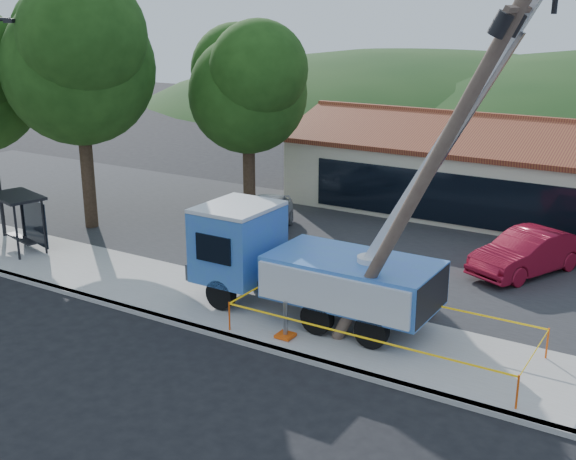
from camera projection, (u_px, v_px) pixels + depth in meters
The scene contains 14 objects.
ground at pixel (190, 371), 19.30m from camera, with size 120.00×120.00×0.00m, color black.
curb at pixel (236, 339), 20.99m from camera, with size 60.00×0.25×0.15m, color #A39F99.
sidewalk at pixel (271, 316), 22.54m from camera, with size 60.00×4.00×0.15m, color #A39F99.
parking_lot at pixel (379, 248), 29.06m from camera, with size 60.00×12.00×0.10m, color #28282B.
strip_mall at pixel (534, 178), 33.01m from camera, with size 22.50×8.53×4.67m.
tree_west_near at pixel (78, 53), 29.62m from camera, with size 7.56×6.72×10.80m.
tree_lot at pixel (248, 82), 31.57m from camera, with size 6.30×5.60×8.94m.
hill_west at pixel (423, 107), 71.60m from camera, with size 78.40×56.00×28.00m, color #153714.
utility_truck at pixel (305, 261), 22.15m from camera, with size 10.52×4.20×10.14m.
leaning_pole at pixel (434, 162), 18.03m from camera, with size 5.04×1.94×10.03m.
bus_shelter at pixel (22, 209), 28.10m from camera, with size 2.64×2.01×2.27m.
caution_tape at pixel (382, 322), 20.36m from camera, with size 8.47×3.12×0.90m.
car_silver at pixel (267, 234), 30.99m from camera, with size 1.84×4.57×1.56m, color #A8ACAF.
car_red at pixel (525, 275), 26.21m from camera, with size 1.67×4.78×1.57m, color maroon.
Camera 1 is at (11.33, -13.39, 9.27)m, focal length 45.00 mm.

